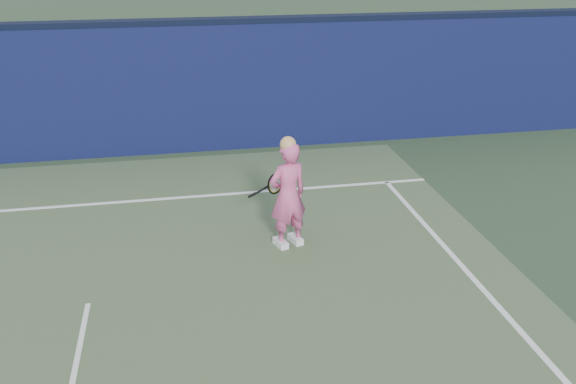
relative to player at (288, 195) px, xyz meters
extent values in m
plane|color=#2C3E26|center=(-2.64, -2.05, -0.78)|extent=(80.00, 80.00, 0.00)
cube|color=#0D163A|center=(-2.64, 4.45, 0.47)|extent=(24.00, 0.40, 2.50)
cube|color=black|center=(-2.64, 4.45, 1.77)|extent=(24.00, 0.42, 0.10)
imported|color=#DA558E|center=(0.00, 0.00, -0.01)|extent=(0.65, 0.52, 1.53)
sphere|color=tan|center=(0.00, 0.00, 0.73)|extent=(0.22, 0.22, 0.22)
cube|color=white|center=(0.11, 0.04, -0.73)|extent=(0.20, 0.30, 0.10)
cube|color=white|center=(-0.11, -0.04, -0.73)|extent=(0.20, 0.30, 0.10)
torus|color=black|center=(-0.10, 0.44, -0.01)|extent=(0.28, 0.23, 0.32)
torus|color=#B4C112|center=(-0.10, 0.44, -0.01)|extent=(0.23, 0.18, 0.26)
cylinder|color=beige|center=(-0.10, 0.44, -0.01)|extent=(0.22, 0.18, 0.26)
cylinder|color=black|center=(-0.33, 0.37, -0.07)|extent=(0.27, 0.16, 0.10)
cylinder|color=black|center=(-0.46, 0.33, -0.11)|extent=(0.13, 0.09, 0.07)
cube|color=white|center=(-2.64, 1.95, -0.76)|extent=(11.00, 0.08, 0.01)
camera|label=1|loc=(-1.44, -7.56, 3.33)|focal=38.00mm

